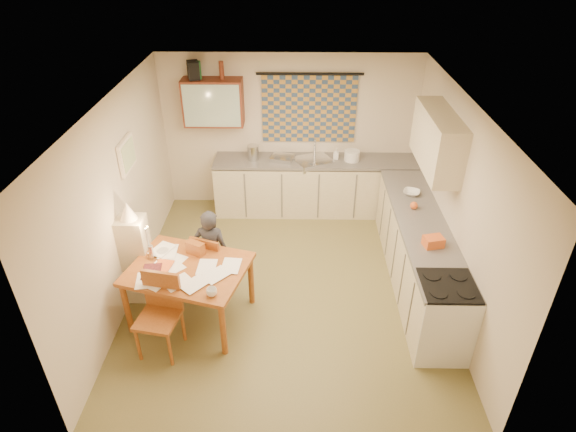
{
  "coord_description": "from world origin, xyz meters",
  "views": [
    {
      "loc": [
        0.09,
        -4.96,
        4.16
      ],
      "look_at": [
        0.01,
        0.2,
        0.96
      ],
      "focal_mm": 30.0,
      "sensor_mm": 36.0,
      "label": 1
    }
  ],
  "objects_px": {
    "chair_far": "(214,271)",
    "shelf_stand": "(138,259)",
    "counter_right": "(418,253)",
    "person": "(212,252)",
    "counter_back": "(318,186)",
    "dining_table": "(191,292)",
    "stove": "(441,318)"
  },
  "relations": [
    {
      "from": "dining_table",
      "to": "person",
      "type": "distance_m",
      "value": 0.59
    },
    {
      "from": "counter_back",
      "to": "dining_table",
      "type": "xyz_separation_m",
      "value": [
        -1.6,
        -2.55,
        -0.07
      ]
    },
    {
      "from": "stove",
      "to": "shelf_stand",
      "type": "distance_m",
      "value": 3.64
    },
    {
      "from": "counter_right",
      "to": "shelf_stand",
      "type": "bearing_deg",
      "value": -174.12
    },
    {
      "from": "stove",
      "to": "shelf_stand",
      "type": "height_order",
      "value": "shelf_stand"
    },
    {
      "from": "chair_far",
      "to": "dining_table",
      "type": "bearing_deg",
      "value": 91.18
    },
    {
      "from": "person",
      "to": "shelf_stand",
      "type": "bearing_deg",
      "value": 16.13
    },
    {
      "from": "person",
      "to": "stove",
      "type": "bearing_deg",
      "value": 165.97
    },
    {
      "from": "person",
      "to": "dining_table",
      "type": "bearing_deg",
      "value": 76.26
    },
    {
      "from": "counter_right",
      "to": "shelf_stand",
      "type": "relative_size",
      "value": 2.51
    },
    {
      "from": "person",
      "to": "counter_back",
      "type": "bearing_deg",
      "value": -118.35
    },
    {
      "from": "counter_right",
      "to": "counter_back",
      "type": "bearing_deg",
      "value": 124.07
    },
    {
      "from": "counter_right",
      "to": "dining_table",
      "type": "distance_m",
      "value": 2.92
    },
    {
      "from": "counter_right",
      "to": "dining_table",
      "type": "bearing_deg",
      "value": -165.71
    },
    {
      "from": "dining_table",
      "to": "chair_far",
      "type": "height_order",
      "value": "chair_far"
    },
    {
      "from": "shelf_stand",
      "to": "dining_table",
      "type": "bearing_deg",
      "value": -26.76
    },
    {
      "from": "counter_back",
      "to": "dining_table",
      "type": "relative_size",
      "value": 2.15
    },
    {
      "from": "counter_back",
      "to": "chair_far",
      "type": "bearing_deg",
      "value": -125.04
    },
    {
      "from": "counter_right",
      "to": "dining_table",
      "type": "height_order",
      "value": "counter_right"
    },
    {
      "from": "dining_table",
      "to": "person",
      "type": "relative_size",
      "value": 1.28
    },
    {
      "from": "counter_right",
      "to": "chair_far",
      "type": "bearing_deg",
      "value": -176.0
    },
    {
      "from": "counter_right",
      "to": "chair_far",
      "type": "distance_m",
      "value": 2.66
    },
    {
      "from": "person",
      "to": "chair_far",
      "type": "bearing_deg",
      "value": -82.32
    },
    {
      "from": "stove",
      "to": "chair_far",
      "type": "relative_size",
      "value": 1.07
    },
    {
      "from": "counter_back",
      "to": "person",
      "type": "xyz_separation_m",
      "value": [
        -1.41,
        -2.04,
        0.15
      ]
    },
    {
      "from": "stove",
      "to": "shelf_stand",
      "type": "xyz_separation_m",
      "value": [
        -3.54,
        0.83,
        0.13
      ]
    },
    {
      "from": "counter_back",
      "to": "dining_table",
      "type": "bearing_deg",
      "value": -122.07
    },
    {
      "from": "dining_table",
      "to": "stove",
      "type": "bearing_deg",
      "value": 6.12
    },
    {
      "from": "counter_back",
      "to": "shelf_stand",
      "type": "distance_m",
      "value": 3.18
    },
    {
      "from": "chair_far",
      "to": "shelf_stand",
      "type": "distance_m",
      "value": 0.97
    },
    {
      "from": "stove",
      "to": "counter_back",
      "type": "bearing_deg",
      "value": 112.26
    },
    {
      "from": "shelf_stand",
      "to": "counter_right",
      "type": "bearing_deg",
      "value": 5.88
    }
  ]
}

